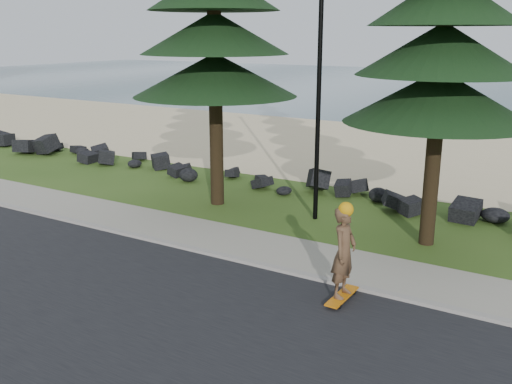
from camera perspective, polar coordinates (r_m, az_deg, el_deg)
ground at (r=14.96m, az=0.69°, el=-5.99°), size 160.00×160.00×0.00m
road at (r=11.65m, az=-10.78°, el=-12.87°), size 160.00×7.00×0.02m
kerb at (r=14.23m, az=-1.14°, el=-6.95°), size 160.00×0.20×0.10m
sidewalk at (r=15.11m, az=1.08°, el=-5.61°), size 160.00×2.00×0.08m
beach_sand at (r=27.99m, az=15.81°, el=3.70°), size 160.00×15.00×0.01m
seawall_boulders at (r=19.75m, az=8.88°, el=-0.76°), size 60.00×2.40×1.10m
lamp_post at (r=16.81m, az=6.32°, el=10.84°), size 0.25×0.14×8.14m
skateboarder at (r=12.07m, az=8.79°, el=-6.04°), size 0.48×1.18×2.18m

